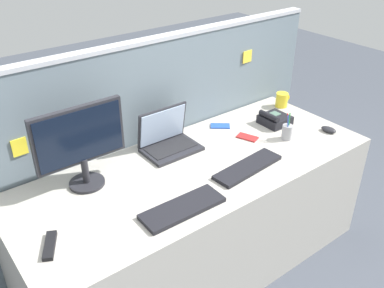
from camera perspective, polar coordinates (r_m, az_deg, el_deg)
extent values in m
plane|color=#424751|center=(2.86, 0.63, -15.51)|extent=(10.00, 10.00, 0.00)
cube|color=#ADA89E|center=(2.61, 0.68, -9.80)|extent=(2.10, 0.83, 0.74)
cube|color=slate|center=(2.74, -5.19, -0.08)|extent=(2.53, 0.06, 1.33)
cube|color=#B7BAC1|center=(2.48, -5.92, 13.66)|extent=(2.53, 0.07, 0.02)
cube|color=yellow|center=(2.31, -22.12, -0.39)|extent=(0.08, 0.01, 0.09)
cube|color=yellow|center=(2.97, 7.43, 11.54)|extent=(0.08, 0.01, 0.08)
cylinder|color=#232328|center=(2.30, -13.89, -5.07)|extent=(0.19, 0.19, 0.02)
cylinder|color=#232328|center=(2.26, -14.12, -3.49)|extent=(0.04, 0.04, 0.14)
cube|color=#232328|center=(2.17, -14.91, 1.15)|extent=(0.47, 0.03, 0.30)
cube|color=black|center=(2.16, -14.74, 0.98)|extent=(0.44, 0.01, 0.27)
cube|color=#232328|center=(2.52, -2.75, -0.73)|extent=(0.33, 0.23, 0.02)
cube|color=black|center=(2.53, -2.89, -0.42)|extent=(0.29, 0.16, 0.00)
cube|color=#232328|center=(2.53, -4.04, 2.56)|extent=(0.33, 0.05, 0.23)
cube|color=#9EB2D1|center=(2.53, -3.92, 2.46)|extent=(0.30, 0.04, 0.21)
cube|color=black|center=(2.88, 11.06, 3.21)|extent=(0.18, 0.17, 0.06)
cube|color=#4C6B5B|center=(2.89, 11.10, 4.01)|extent=(0.05, 0.06, 0.01)
cylinder|color=black|center=(2.82, 10.29, 3.71)|extent=(0.04, 0.15, 0.04)
cube|color=black|center=(2.07, -1.27, -8.57)|extent=(0.42, 0.16, 0.02)
cube|color=black|center=(2.38, 7.49, -3.10)|extent=(0.45, 0.16, 0.02)
ellipsoid|color=#232328|center=(2.87, 17.85, 1.86)|extent=(0.07, 0.11, 0.03)
cylinder|color=#99999E|center=(2.70, 12.63, 1.56)|extent=(0.06, 0.06, 0.09)
cylinder|color=blue|center=(2.65, 12.74, 2.47)|extent=(0.02, 0.01, 0.13)
cylinder|color=#238438|center=(2.67, 12.89, 2.74)|extent=(0.02, 0.01, 0.14)
cylinder|color=red|center=(2.68, 12.76, 2.73)|extent=(0.02, 0.02, 0.13)
cube|color=blue|center=(2.80, 3.80, 2.44)|extent=(0.14, 0.13, 0.01)
cube|color=#B22323|center=(2.68, 7.43, 0.91)|extent=(0.11, 0.14, 0.01)
cube|color=black|center=(1.97, -18.53, -12.78)|extent=(0.12, 0.17, 0.02)
cylinder|color=yellow|center=(3.13, 11.94, 5.82)|extent=(0.09, 0.09, 0.10)
torus|color=yellow|center=(3.17, 12.60, 6.05)|extent=(0.05, 0.01, 0.05)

